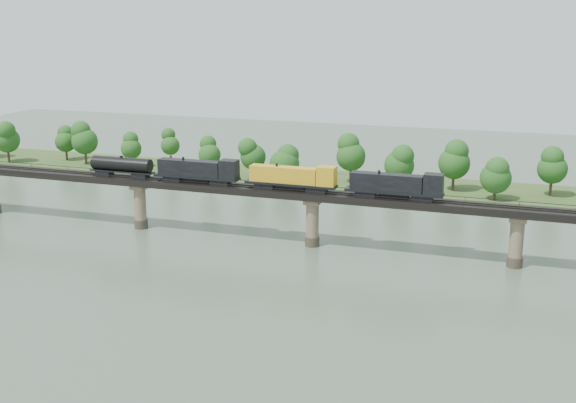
% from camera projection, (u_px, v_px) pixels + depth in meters
% --- Properties ---
extents(ground, '(400.00, 400.00, 0.00)m').
position_uv_depth(ground, '(260.00, 298.00, 121.45)').
color(ground, '#3D4D3D').
rests_on(ground, ground).
extents(far_bank, '(300.00, 24.00, 1.60)m').
position_uv_depth(far_bank, '(370.00, 185.00, 199.16)').
color(far_bank, '#2E461C').
rests_on(far_bank, ground).
extents(bridge, '(236.00, 30.00, 11.50)m').
position_uv_depth(bridge, '(312.00, 220.00, 147.58)').
color(bridge, '#473A2D').
rests_on(bridge, ground).
extents(bridge_superstructure, '(220.00, 4.90, 0.75)m').
position_uv_depth(bridge_superstructure, '(313.00, 190.00, 146.00)').
color(bridge_superstructure, black).
rests_on(bridge_superstructure, bridge).
extents(far_treeline, '(289.06, 17.54, 13.60)m').
position_uv_depth(far_treeline, '(338.00, 157.00, 195.61)').
color(far_treeline, '#382619').
rests_on(far_treeline, far_bank).
extents(freight_train, '(77.83, 3.03, 5.36)m').
position_uv_depth(freight_train, '(259.00, 175.00, 149.05)').
color(freight_train, black).
rests_on(freight_train, bridge).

